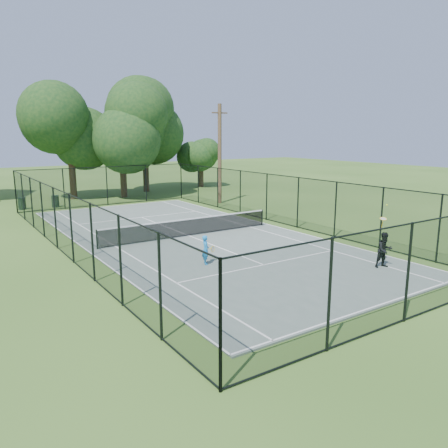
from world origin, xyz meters
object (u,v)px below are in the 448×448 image
utility_pole (220,154)px  player_black (385,250)px  trash_bin_right (55,201)px  player_blue (206,250)px  tennis_net (189,226)px  trash_bin_left (22,203)px

utility_pole → player_black: 19.05m
trash_bin_right → utility_pole: bearing=-24.4°
player_blue → utility_pole: bearing=54.9°
tennis_net → player_blue: player_blue is taller
trash_bin_left → utility_pole: utility_pole is taller
tennis_net → player_black: 10.16m
trash_bin_right → player_blue: player_blue is taller
tennis_net → utility_pole: utility_pole is taller
trash_bin_right → player_black: size_ratio=0.35×
utility_pole → player_black: (-3.93, -18.37, -3.13)m
utility_pole → player_blue: utility_pole is taller
tennis_net → trash_bin_right: bearing=104.4°
trash_bin_left → trash_bin_right: trash_bin_left is taller
trash_bin_left → player_blue: size_ratio=0.72×
trash_bin_right → player_blue: 19.22m
tennis_net → trash_bin_right: (-3.65, 14.21, -0.13)m
utility_pole → trash_bin_left: bearing=158.3°
tennis_net → player_blue: bearing=-111.6°
trash_bin_left → utility_pole: bearing=-21.7°
utility_pole → trash_bin_right: bearing=155.6°
tennis_net → player_blue: size_ratio=8.11×
trash_bin_right → tennis_net: bearing=-75.6°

